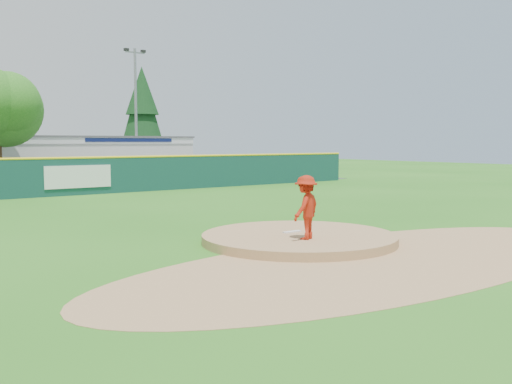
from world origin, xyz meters
TOP-DOWN VIEW (x-y plane):
  - ground at (0.00, 0.00)m, footprint 120.00×120.00m
  - pitchers_mound at (0.00, 0.00)m, footprint 5.50×5.50m
  - pitching_rubber at (0.00, 0.30)m, footprint 0.60×0.15m
  - infield_dirt_arc at (0.00, -3.00)m, footprint 15.40×15.40m
  - parking_lot at (0.00, 27.00)m, footprint 44.00×16.00m
  - pitcher at (-0.44, -0.76)m, footprint 1.26×1.00m
  - van at (3.63, 22.53)m, footprint 5.10×2.56m
  - pool_building_grp at (6.00, 31.99)m, footprint 15.20×8.20m
  - outfield_fence at (0.00, 18.00)m, footprint 40.00×0.14m
  - conifer_tree at (13.00, 36.00)m, footprint 4.40×4.40m
  - light_pole_right at (9.00, 29.00)m, footprint 1.75×0.25m

SIDE VIEW (x-z plane):
  - ground at x=0.00m, z-range 0.00..0.00m
  - pitchers_mound at x=0.00m, z-range -0.25..0.25m
  - infield_dirt_arc at x=0.00m, z-range 0.00..0.01m
  - parking_lot at x=0.00m, z-range 0.00..0.02m
  - pitching_rubber at x=0.00m, z-range 0.25..0.29m
  - van at x=3.63m, z-range 0.02..1.41m
  - outfield_fence at x=0.00m, z-range 0.05..2.12m
  - pitcher at x=-0.44m, z-range 0.25..1.96m
  - pool_building_grp at x=6.00m, z-range 0.01..3.32m
  - conifer_tree at x=13.00m, z-range 0.79..10.29m
  - light_pole_right at x=9.00m, z-range 0.54..10.54m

